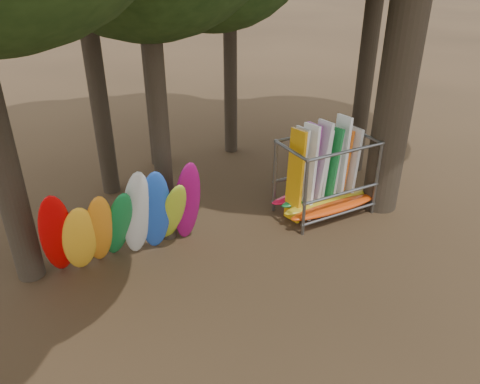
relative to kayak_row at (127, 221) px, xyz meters
name	(u,v)px	position (x,y,z in m)	size (l,w,h in m)	color
ground	(278,264)	(3.18, -1.71, -1.25)	(120.00, 120.00, 0.00)	#47331E
lake	(20,8)	(3.18, 58.29, -1.25)	(160.00, 160.00, 0.00)	gray
kayak_row	(127,221)	(0.00, 0.00, 0.00)	(3.91, 1.77, 2.85)	red
storage_rack	(325,179)	(5.72, -0.10, -0.19)	(2.99, 1.56, 2.80)	slate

